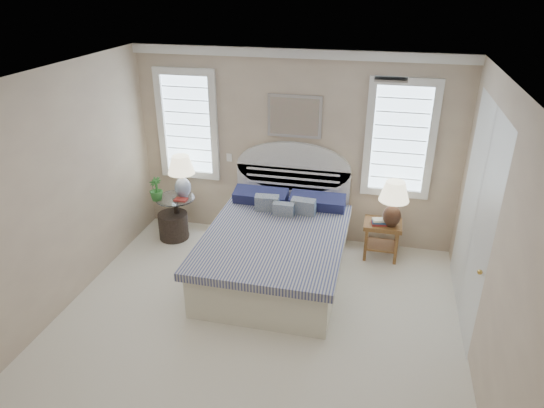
{
  "coord_description": "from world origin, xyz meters",
  "views": [
    {
      "loc": [
        1.18,
        -3.8,
        3.55
      ],
      "look_at": [
        0.04,
        1.0,
        1.2
      ],
      "focal_mm": 32.0,
      "sensor_mm": 36.0,
      "label": 1
    }
  ],
  "objects_px": {
    "lamp_left": "(182,172)",
    "floor_pot": "(173,226)",
    "nightstand_right": "(382,232)",
    "bed": "(277,246)",
    "side_table_left": "(177,213)",
    "lamp_right": "(394,199)"
  },
  "relations": [
    {
      "from": "lamp_left",
      "to": "lamp_right",
      "type": "relative_size",
      "value": 0.99
    },
    {
      "from": "nightstand_right",
      "to": "lamp_right",
      "type": "height_order",
      "value": "lamp_right"
    },
    {
      "from": "bed",
      "to": "nightstand_right",
      "type": "height_order",
      "value": "bed"
    },
    {
      "from": "nightstand_right",
      "to": "side_table_left",
      "type": "bearing_deg",
      "value": -178.06
    },
    {
      "from": "side_table_left",
      "to": "nightstand_right",
      "type": "distance_m",
      "value": 2.95
    },
    {
      "from": "nightstand_right",
      "to": "floor_pot",
      "type": "xyz_separation_m",
      "value": [
        -2.99,
        -0.16,
        -0.19
      ]
    },
    {
      "from": "floor_pot",
      "to": "lamp_right",
      "type": "distance_m",
      "value": 3.18
    },
    {
      "from": "nightstand_right",
      "to": "floor_pot",
      "type": "height_order",
      "value": "nightstand_right"
    },
    {
      "from": "bed",
      "to": "floor_pot",
      "type": "distance_m",
      "value": 1.78
    },
    {
      "from": "bed",
      "to": "lamp_right",
      "type": "height_order",
      "value": "bed"
    },
    {
      "from": "nightstand_right",
      "to": "lamp_left",
      "type": "xyz_separation_m",
      "value": [
        -2.85,
        -0.02,
        0.63
      ]
    },
    {
      "from": "nightstand_right",
      "to": "lamp_right",
      "type": "distance_m",
      "value": 0.54
    },
    {
      "from": "floor_pot",
      "to": "lamp_right",
      "type": "xyz_separation_m",
      "value": [
        3.09,
        0.1,
        0.72
      ]
    },
    {
      "from": "side_table_left",
      "to": "lamp_right",
      "type": "height_order",
      "value": "lamp_right"
    },
    {
      "from": "floor_pot",
      "to": "lamp_left",
      "type": "xyz_separation_m",
      "value": [
        0.14,
        0.13,
        0.82
      ]
    },
    {
      "from": "lamp_left",
      "to": "lamp_right",
      "type": "bearing_deg",
      "value": -0.67
    },
    {
      "from": "floor_pot",
      "to": "lamp_left",
      "type": "relative_size",
      "value": 0.69
    },
    {
      "from": "side_table_left",
      "to": "lamp_left",
      "type": "relative_size",
      "value": 1.0
    },
    {
      "from": "bed",
      "to": "lamp_left",
      "type": "bearing_deg",
      "value": 156.68
    },
    {
      "from": "lamp_right",
      "to": "lamp_left",
      "type": "bearing_deg",
      "value": 179.33
    },
    {
      "from": "lamp_left",
      "to": "floor_pot",
      "type": "bearing_deg",
      "value": -137.13
    },
    {
      "from": "side_table_left",
      "to": "lamp_left",
      "type": "height_order",
      "value": "lamp_left"
    }
  ]
}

